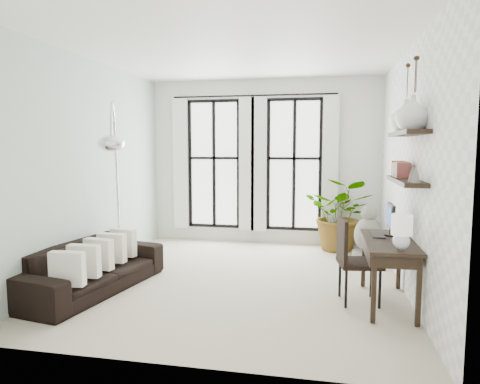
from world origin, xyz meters
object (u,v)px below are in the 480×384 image
(sofa, at_px, (92,267))
(buddha, at_px, (368,238))
(desk, at_px, (389,246))
(arc_lamp, at_px, (114,145))
(plant, at_px, (341,214))
(desk_chair, at_px, (352,255))

(sofa, height_order, buddha, buddha)
(sofa, distance_m, desk, 3.77)
(sofa, distance_m, arc_lamp, 1.69)
(plant, bearing_deg, arc_lamp, -142.59)
(sofa, bearing_deg, desk, -77.36)
(plant, relative_size, desk_chair, 1.29)
(plant, relative_size, desk, 1.00)
(desk_chair, xyz_separation_m, arc_lamp, (-3.23, 0.27, 1.34))
(desk_chair, distance_m, buddha, 2.06)
(buddha, bearing_deg, desk, -89.25)
(desk, xyz_separation_m, arc_lamp, (-3.64, 0.31, 1.19))
(desk, bearing_deg, plant, 99.30)
(desk, height_order, buddha, desk)
(sofa, xyz_separation_m, desk, (3.75, 0.18, 0.42))
(arc_lamp, bearing_deg, buddha, 25.73)
(arc_lamp, distance_m, buddha, 4.29)
(desk_chair, bearing_deg, plant, 82.15)
(desk, xyz_separation_m, desk_chair, (-0.42, 0.04, -0.15))
(desk, bearing_deg, buddha, 90.75)
(sofa, relative_size, arc_lamp, 0.86)
(arc_lamp, bearing_deg, desk, -4.92)
(sofa, distance_m, plant, 4.43)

